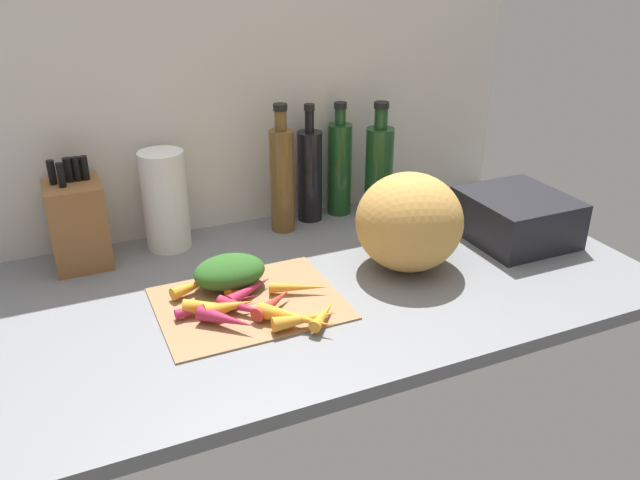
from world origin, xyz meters
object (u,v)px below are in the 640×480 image
at_px(carrot_3, 243,283).
at_px(knife_block, 78,223).
at_px(bottle_1, 310,174).
at_px(winter_squash, 409,222).
at_px(carrot_8, 299,287).
at_px(bottle_0, 282,178).
at_px(carrot_7, 295,318).
at_px(carrot_4, 226,319).
at_px(carrot_12, 274,302).
at_px(paper_towel_roll, 165,201).
at_px(bottle_2, 340,167).
at_px(cutting_board, 249,302).
at_px(carrot_10, 250,289).
at_px(carrot_9, 324,314).
at_px(carrot_2, 214,307).
at_px(carrot_1, 305,319).
at_px(carrot_5, 218,304).
at_px(dish_rack, 516,217).
at_px(carrot_0, 247,309).
at_px(carrot_6, 197,285).
at_px(carrot_11, 230,307).
at_px(bottle_3, 379,168).

height_order(carrot_3, knife_block, knife_block).
bearing_deg(bottle_1, winter_squash, -74.77).
bearing_deg(carrot_3, knife_block, 137.61).
bearing_deg(carrot_8, bottle_0, 74.44).
bearing_deg(knife_block, carrot_7, -53.11).
height_order(carrot_4, carrot_12, carrot_4).
distance_m(paper_towel_roll, bottle_2, 0.48).
xyz_separation_m(cutting_board, carrot_10, (0.01, 0.02, 0.02)).
distance_m(carrot_4, bottle_1, 0.58).
xyz_separation_m(carrot_4, carrot_8, (0.18, 0.07, -0.00)).
bearing_deg(bottle_0, carrot_12, -113.73).
relative_size(carrot_9, paper_towel_roll, 0.42).
bearing_deg(carrot_7, carrot_10, 106.13).
bearing_deg(winter_squash, cutting_board, -177.83).
height_order(carrot_2, bottle_1, bottle_1).
relative_size(carrot_1, carrot_2, 1.08).
bearing_deg(carrot_2, carrot_7, -38.63).
distance_m(carrot_3, carrot_8, 0.12).
height_order(carrot_8, paper_towel_roll, paper_towel_roll).
relative_size(carrot_4, bottle_0, 0.37).
bearing_deg(carrot_5, carrot_3, 41.10).
relative_size(carrot_1, dish_rack, 0.52).
distance_m(carrot_2, carrot_7, 0.17).
height_order(knife_block, bottle_2, bottle_2).
distance_m(carrot_0, carrot_6, 0.15).
bearing_deg(carrot_0, carrot_10, 66.63).
xyz_separation_m(carrot_6, paper_towel_roll, (-0.00, 0.26, 0.10)).
height_order(bottle_1, bottle_2, bottle_1).
xyz_separation_m(carrot_4, carrot_7, (0.12, -0.05, 0.00)).
height_order(carrot_10, carrot_11, carrot_11).
bearing_deg(carrot_10, bottle_0, 57.84).
relative_size(carrot_4, winter_squash, 0.50).
relative_size(carrot_7, dish_rack, 0.63).
distance_m(winter_squash, dish_rack, 0.33).
xyz_separation_m(carrot_1, carrot_11, (-0.12, 0.10, 0.00)).
relative_size(carrot_7, bottle_1, 0.51).
relative_size(winter_squash, paper_towel_roll, 1.00).
relative_size(carrot_1, paper_towel_roll, 0.54).
bearing_deg(carrot_6, dish_rack, -3.79).
xyz_separation_m(cutting_board, carrot_4, (-0.07, -0.07, 0.02)).
height_order(bottle_2, dish_rack, bottle_2).
distance_m(carrot_3, carrot_11, 0.11).
relative_size(bottle_3, dish_rack, 1.23).
bearing_deg(carrot_9, carrot_2, 150.10).
height_order(carrot_5, carrot_6, carrot_6).
distance_m(carrot_12, paper_towel_roll, 0.43).
bearing_deg(dish_rack, carrot_2, -176.06).
height_order(carrot_4, carrot_6, carrot_4).
distance_m(carrot_4, carrot_6, 0.16).
bearing_deg(dish_rack, carrot_12, -172.88).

